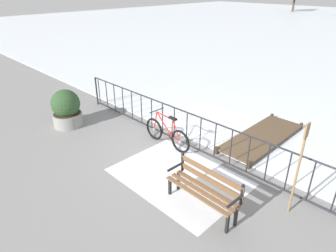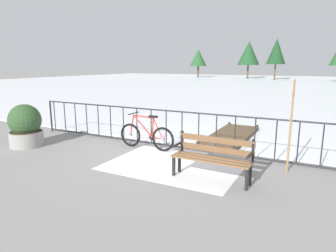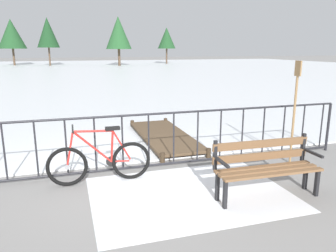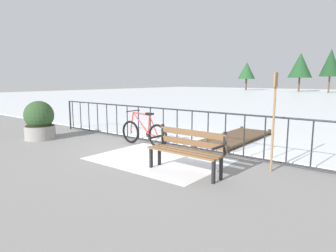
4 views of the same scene
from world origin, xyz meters
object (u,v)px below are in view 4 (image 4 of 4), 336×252
(bicycle_near_railing, at_px, (144,133))
(planter_with_shrub, at_px, (39,121))
(park_bench, at_px, (187,147))
(oar_upright, at_px, (274,116))

(bicycle_near_railing, relative_size, planter_with_shrub, 1.43)
(bicycle_near_railing, height_order, park_bench, bicycle_near_railing)
(oar_upright, bearing_deg, bicycle_near_railing, 177.84)
(bicycle_near_railing, relative_size, park_bench, 1.06)
(park_bench, distance_m, oar_upright, 1.83)
(bicycle_near_railing, xyz_separation_m, park_bench, (2.33, -1.24, 0.14))
(planter_with_shrub, bearing_deg, bicycle_near_railing, 22.83)
(bicycle_near_railing, distance_m, planter_with_shrub, 3.45)
(planter_with_shrub, height_order, oar_upright, oar_upright)
(park_bench, relative_size, oar_upright, 0.81)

